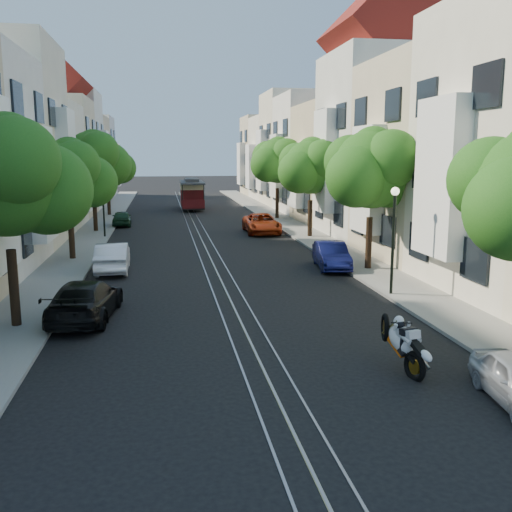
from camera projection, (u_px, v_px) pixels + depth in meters
name	position (u px, v px, depth m)	size (l,w,h in m)	color
ground	(195.00, 225.00, 44.71)	(200.00, 200.00, 0.00)	black
sidewalk_east	(285.00, 223.00, 45.86)	(2.50, 80.00, 0.12)	gray
sidewalk_west	(100.00, 226.00, 43.54)	(2.50, 80.00, 0.12)	gray
rail_left	(188.00, 225.00, 44.62)	(0.06, 80.00, 0.02)	gray
rail_slot	(195.00, 225.00, 44.71)	(0.06, 80.00, 0.02)	gray
rail_right	(202.00, 225.00, 44.79)	(0.06, 80.00, 0.02)	gray
lane_line	(195.00, 225.00, 44.71)	(0.08, 80.00, 0.01)	tan
townhouses_east	(342.00, 158.00, 45.61)	(7.75, 72.00, 12.00)	beige
townhouses_west	(31.00, 160.00, 41.82)	(7.75, 72.00, 11.76)	silver
tree_e_b	(373.00, 171.00, 26.56)	(4.93, 4.08, 6.68)	black
tree_e_c	(312.00, 168.00, 37.26)	(4.84, 3.99, 6.52)	black
tree_e_d	(278.00, 162.00, 47.90)	(5.01, 4.16, 6.85)	black
tree_w_a	(7.00, 180.00, 17.45)	(4.93, 4.08, 6.68)	black
tree_w_b	(69.00, 176.00, 29.17)	(4.72, 3.87, 6.27)	black
tree_w_c	(93.00, 160.00, 39.73)	(5.13, 4.28, 7.09)	black
tree_w_d	(108.00, 164.00, 50.50)	(4.84, 3.99, 6.52)	black
lamp_east	(394.00, 225.00, 21.91)	(0.32, 0.32, 4.16)	black
lamp_west	(103.00, 195.00, 37.37)	(0.32, 0.32, 4.16)	black
sportbike_rider	(402.00, 341.00, 14.55)	(0.69, 2.05, 1.42)	black
cable_car	(192.00, 193.00, 57.18)	(2.40, 7.38, 2.82)	black
parked_car_e_mid	(331.00, 255.00, 27.77)	(1.36, 3.91, 1.29)	#0D1143
parked_car_e_far	(262.00, 223.00, 40.10)	(2.28, 4.95, 1.38)	#952A0D
parked_car_w_near	(85.00, 300.00, 19.18)	(1.90, 4.67, 1.36)	black
parked_car_w_mid	(113.00, 257.00, 27.06)	(1.46, 4.18, 1.38)	white
parked_car_w_far	(122.00, 218.00, 44.11)	(1.42, 3.53, 1.20)	#15351F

